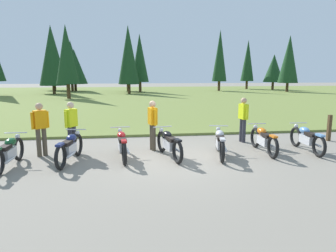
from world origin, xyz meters
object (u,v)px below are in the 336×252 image
Objects in this scene: rider_with_back_turned at (71,124)px; rider_in_hivis_vest at (40,126)px; rider_near_row_end at (243,117)px; motorcycle_black at (169,143)px; motorcycle_orange at (263,139)px; motorcycle_navy at (70,147)px; motorcycle_silver at (220,142)px; trail_marker_post at (329,128)px; rider_checking_bike at (153,122)px; motorcycle_sky_blue at (307,138)px; motorcycle_british_green at (9,152)px; motorcycle_red at (122,144)px.

rider_in_hivis_vest is at bearing -165.56° from rider_with_back_turned.
motorcycle_black is at bearing -150.24° from rider_near_row_end.
rider_with_back_turned reaches higher than motorcycle_orange.
motorcycle_silver is at bearing 0.83° from motorcycle_navy.
trail_marker_post is at bearing 9.85° from motorcycle_navy.
motorcycle_navy is at bearing -156.57° from rider_checking_bike.
trail_marker_post is at bearing 13.14° from motorcycle_black.
rider_near_row_end is 1.67× the size of trail_marker_post.
trail_marker_post is at bearing 3.60° from rider_with_back_turned.
rider_in_hivis_vest is at bearing 176.33° from motorcycle_sky_blue.
motorcycle_orange is at bearing 4.61° from motorcycle_british_green.
trail_marker_post is (9.42, 0.59, -0.45)m from rider_with_back_turned.
rider_near_row_end is (-0.10, 1.56, 0.51)m from motorcycle_orange.
rider_checking_bike reaches higher than motorcycle_sky_blue.
trail_marker_post is (7.82, 1.40, 0.06)m from motorcycle_red.
rider_near_row_end is (3.03, 1.73, 0.51)m from motorcycle_black.
motorcycle_navy is at bearing 11.66° from motorcycle_british_green.
motorcycle_navy is 1.51m from motorcycle_red.
motorcycle_british_green is 1.35m from rider_in_hivis_vest.
motorcycle_orange is (6.05, 0.29, 0.00)m from motorcycle_navy.
motorcycle_british_green is 4.32m from rider_checking_bike.
rider_in_hivis_vest is at bearing 63.53° from motorcycle_british_green.
rider_with_back_turned is at bearing 174.21° from motorcycle_sky_blue.
motorcycle_red and motorcycle_silver have the same top height.
rider_near_row_end is (6.06, 0.83, 0.00)m from rider_with_back_turned.
rider_with_back_turned and rider_near_row_end have the same top height.
rider_near_row_end reaches higher than motorcycle_british_green.
motorcycle_british_green is 4.50m from motorcycle_black.
motorcycle_silver is at bearing -171.58° from motorcycle_orange.
trail_marker_post is (10.87, 1.94, 0.06)m from motorcycle_british_green.
motorcycle_sky_blue is at bearing -9.41° from rider_checking_bike.
rider_checking_bike reaches higher than motorcycle_navy.
motorcycle_black is (2.92, 0.12, 0.00)m from motorcycle_navy.
motorcycle_british_green and motorcycle_sky_blue have the same top height.
motorcycle_orange is at bearing 0.91° from motorcycle_red.
rider_in_hivis_vest reaches higher than motorcycle_navy.
rider_in_hivis_vest is (-0.89, -0.23, 0.00)m from rider_with_back_turned.
motorcycle_british_green is 7.63m from motorcycle_orange.
motorcycle_silver and motorcycle_sky_blue have the same top height.
motorcycle_sky_blue is at bearing -3.67° from rider_in_hivis_vest.
motorcycle_silver is at bearing -176.54° from motorcycle_sky_blue.
motorcycle_navy is 1.25× the size of rider_with_back_turned.
motorcycle_red is 1.26× the size of rider_with_back_turned.
motorcycle_red is 1.43m from motorcycle_black.
motorcycle_navy is 1.15m from rider_with_back_turned.
rider_with_back_turned reaches higher than motorcycle_navy.
motorcycle_silver is (6.08, 0.39, 0.00)m from motorcycle_british_green.
rider_near_row_end and rider_checking_bike have the same top height.
rider_checking_bike is (4.05, 1.40, 0.51)m from motorcycle_british_green.
rider_checking_bike is 1.00× the size of rider_in_hivis_vest.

